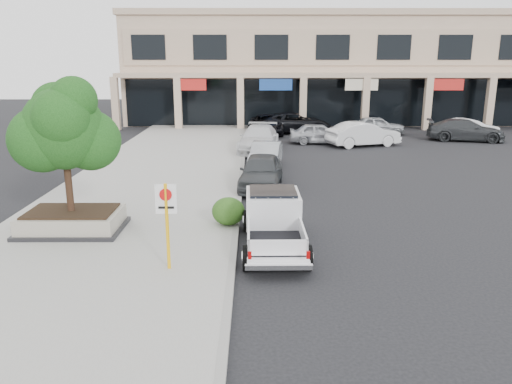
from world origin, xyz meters
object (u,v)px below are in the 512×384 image
at_px(curb_car_c, 259,139).
at_px(lot_car_c, 465,130).
at_px(lot_car_a, 319,133).
at_px(curb_car_a, 261,171).
at_px(no_parking_sign, 167,215).
at_px(curb_car_d, 266,124).
at_px(planter, 72,221).
at_px(pickup_truck, 274,223).
at_px(planter_tree, 69,129).
at_px(lot_car_b, 363,134).
at_px(lot_car_f, 468,128).
at_px(lot_car_d, 294,123).
at_px(lot_car_e, 377,125).
at_px(curb_car_b, 266,156).

xyz_separation_m(curb_car_c, lot_car_c, (14.47, 4.17, -0.04)).
bearing_deg(lot_car_a, curb_car_a, 163.33).
bearing_deg(no_parking_sign, curb_car_d, 82.89).
bearing_deg(curb_car_c, lot_car_a, 42.61).
height_order(planter, no_parking_sign, no_parking_sign).
height_order(pickup_truck, lot_car_a, pickup_truck).
xyz_separation_m(planter_tree, lot_car_b, (12.88, 17.01, -2.62)).
bearing_deg(lot_car_f, pickup_truck, 138.24).
bearing_deg(curb_car_d, planter_tree, -106.65).
height_order(pickup_truck, lot_car_d, lot_car_d).
bearing_deg(lot_car_d, curb_car_d, 97.24).
height_order(lot_car_c, lot_car_d, lot_car_d).
relative_size(lot_car_a, lot_car_e, 1.00).
bearing_deg(lot_car_a, pickup_truck, 170.88).
xyz_separation_m(lot_car_a, lot_car_d, (-1.31, 5.07, 0.10)).
bearing_deg(curb_car_a, lot_car_e, 66.81).
xyz_separation_m(no_parking_sign, curb_car_a, (2.57, 9.12, -0.89)).
bearing_deg(lot_car_b, pickup_truck, 142.38).
distance_m(no_parking_sign, lot_car_c, 28.16).
bearing_deg(lot_car_b, lot_car_a, 51.99).
height_order(curb_car_c, lot_car_b, lot_car_b).
distance_m(curb_car_a, curb_car_c, 9.11).
height_order(planter_tree, lot_car_e, planter_tree).
distance_m(pickup_truck, curb_car_c, 16.38).
distance_m(pickup_truck, lot_car_c, 24.97).
distance_m(no_parking_sign, lot_car_d, 26.84).
distance_m(no_parking_sign, lot_car_a, 22.26).
relative_size(lot_car_a, lot_car_c, 0.79).
bearing_deg(lot_car_d, curb_car_c, 153.49).
bearing_deg(lot_car_c, planter_tree, 146.46).
bearing_deg(no_parking_sign, curb_car_b, 77.74).
bearing_deg(planter_tree, curb_car_d, 73.48).
distance_m(planter_tree, lot_car_f, 29.68).
distance_m(pickup_truck, lot_car_a, 19.73).
relative_size(pickup_truck, lot_car_f, 1.17).
bearing_deg(lot_car_b, lot_car_f, -85.11).
bearing_deg(curb_car_a, curb_car_d, 93.50).
bearing_deg(no_parking_sign, planter, 139.69).
distance_m(curb_car_c, lot_car_e, 11.54).
xyz_separation_m(lot_car_a, lot_car_f, (11.13, 2.52, 0.01)).
distance_m(planter, no_parking_sign, 4.86).
bearing_deg(lot_car_c, no_parking_sign, 156.10).
relative_size(curb_car_a, lot_car_f, 1.03).
xyz_separation_m(lot_car_e, lot_car_f, (6.22, -1.69, 0.01)).
distance_m(curb_car_a, curb_car_b, 4.06).
bearing_deg(planter, lot_car_e, 55.86).
height_order(curb_car_b, curb_car_c, curb_car_c).
relative_size(curb_car_c, lot_car_b, 1.13).
bearing_deg(planter, lot_car_a, 60.53).
bearing_deg(planter_tree, pickup_truck, -12.05).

